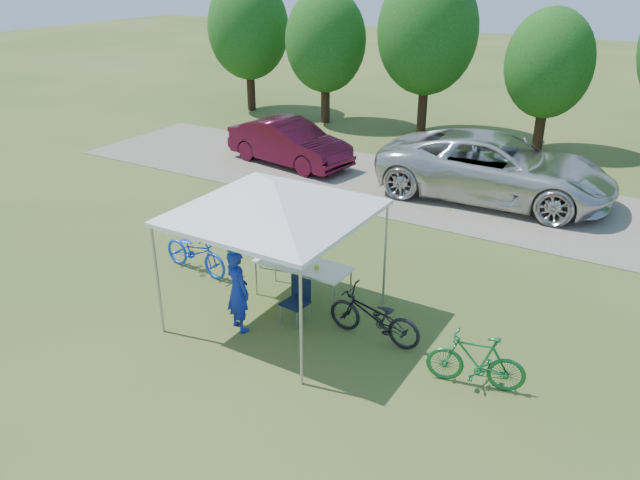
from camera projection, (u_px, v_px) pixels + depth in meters
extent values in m
plane|color=#2D5119|center=(278.00, 317.00, 11.89)|extent=(100.00, 100.00, 0.00)
cube|color=gray|center=(433.00, 192.00, 18.14)|extent=(24.00, 5.00, 0.02)
cylinder|color=#A5A5AA|center=(158.00, 281.00, 10.99)|extent=(0.05, 0.05, 2.10)
cylinder|color=#A5A5AA|center=(301.00, 328.00, 9.59)|extent=(0.05, 0.05, 2.10)
cylinder|color=#A5A5AA|center=(258.00, 224.00, 13.33)|extent=(0.05, 0.05, 2.10)
cylinder|color=#A5A5AA|center=(385.00, 255.00, 11.93)|extent=(0.05, 0.05, 2.10)
cube|color=white|center=(274.00, 213.00, 11.01)|extent=(3.15, 3.15, 0.08)
pyramid|color=white|center=(273.00, 181.00, 10.76)|extent=(4.53, 4.53, 0.55)
cylinder|color=#382314|center=(251.00, 89.00, 27.58)|extent=(0.36, 0.36, 1.89)
ellipsoid|color=#144711|center=(248.00, 28.00, 26.52)|extent=(3.46, 3.46, 4.32)
cylinder|color=#382314|center=(325.00, 101.00, 25.50)|extent=(0.36, 0.36, 1.75)
ellipsoid|color=#144711|center=(326.00, 41.00, 24.52)|extent=(3.20, 3.20, 4.00)
cylinder|color=#382314|center=(423.00, 106.00, 24.05)|extent=(0.36, 0.36, 2.03)
ellipsoid|color=#144711|center=(428.00, 31.00, 22.90)|extent=(3.71, 3.71, 4.64)
cylinder|color=#382314|center=(540.00, 127.00, 21.87)|extent=(0.36, 0.36, 1.61)
ellipsoid|color=#144711|center=(549.00, 63.00, 20.97)|extent=(2.94, 2.94, 3.68)
cube|color=white|center=(303.00, 265.00, 12.20)|extent=(1.90, 0.79, 0.04)
cylinder|color=#A5A5AA|center=(256.00, 278.00, 12.52)|extent=(0.04, 0.04, 0.74)
cylinder|color=#A5A5AA|center=(334.00, 301.00, 11.68)|extent=(0.04, 0.04, 0.74)
cylinder|color=#A5A5AA|center=(275.00, 265.00, 13.05)|extent=(0.04, 0.04, 0.74)
cylinder|color=#A5A5AA|center=(351.00, 287.00, 12.21)|extent=(0.04, 0.04, 0.74)
cube|color=black|center=(295.00, 303.00, 11.55)|extent=(0.47, 0.47, 0.04)
cube|color=black|center=(301.00, 287.00, 11.62)|extent=(0.44, 0.08, 0.44)
cylinder|color=#A5A5AA|center=(281.00, 315.00, 11.57)|extent=(0.02, 0.02, 0.39)
cylinder|color=#A5A5AA|center=(298.00, 321.00, 11.39)|extent=(0.02, 0.02, 0.39)
cylinder|color=#A5A5AA|center=(292.00, 306.00, 11.88)|extent=(0.02, 0.02, 0.39)
cylinder|color=#A5A5AA|center=(309.00, 311.00, 11.70)|extent=(0.02, 0.02, 0.39)
cube|color=white|center=(293.00, 254.00, 12.23)|extent=(0.50, 0.33, 0.33)
cube|color=white|center=(293.00, 245.00, 12.15)|extent=(0.52, 0.36, 0.04)
cylinder|color=gold|center=(317.00, 267.00, 11.98)|extent=(0.09, 0.09, 0.07)
imported|color=#13279D|center=(238.00, 290.00, 11.20)|extent=(0.68, 0.57, 1.59)
imported|color=blue|center=(195.00, 252.00, 13.43)|extent=(1.82, 0.79, 0.93)
imported|color=#176A31|center=(476.00, 361.00, 9.81)|extent=(1.61, 0.78, 0.93)
imported|color=black|center=(374.00, 316.00, 11.01)|extent=(1.79, 0.65, 0.94)
imported|color=silver|center=(495.00, 167.00, 17.34)|extent=(6.61, 3.34, 1.79)
imported|color=#430B1D|center=(289.00, 142.00, 20.32)|extent=(4.57, 2.22, 1.44)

